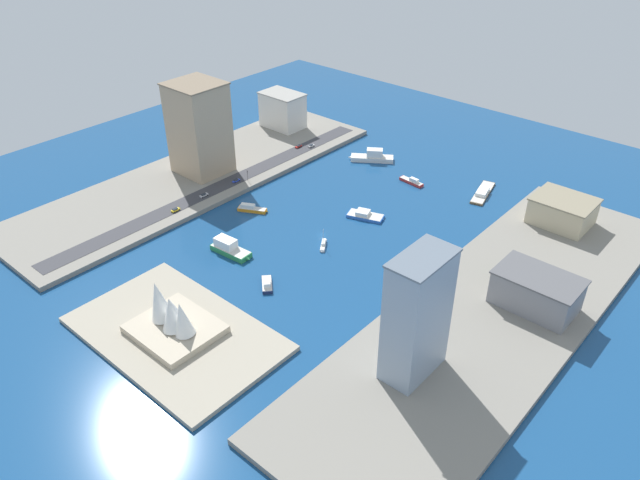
{
  "coord_description": "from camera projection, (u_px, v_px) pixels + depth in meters",
  "views": [
    {
      "loc": [
        -175.29,
        201.62,
        168.15
      ],
      "look_at": [
        -5.58,
        7.69,
        2.9
      ],
      "focal_mm": 34.39,
      "sensor_mm": 36.0,
      "label": 1
    }
  ],
  "objects": [
    {
      "name": "quay_east",
      "position": [
        199.0,
        176.0,
        369.21
      ],
      "size": [
        70.0,
        240.0,
        2.64
      ],
      "primitive_type": "cube",
      "color": "gray",
      "rests_on": "ground_plane"
    },
    {
      "name": "patrol_launch_navy",
      "position": [
        267.0,
        284.0,
        277.85
      ],
      "size": [
        12.24,
        11.72,
        3.95
      ],
      "color": "#1E284C",
      "rests_on": "ground_plane"
    },
    {
      "name": "quay_west",
      "position": [
        495.0,
        313.0,
        260.69
      ],
      "size": [
        70.0,
        240.0,
        2.64
      ],
      "primitive_type": "cube",
      "color": "gray",
      "rests_on": "ground_plane"
    },
    {
      "name": "ferry_white_commuter",
      "position": [
        372.0,
        157.0,
        389.42
      ],
      "size": [
        26.63,
        21.71,
        7.77
      ],
      "color": "silver",
      "rests_on": "ground_plane"
    },
    {
      "name": "hatchback_blue",
      "position": [
        236.0,
        180.0,
        359.53
      ],
      "size": [
        1.92,
        4.86,
        1.52
      ],
      "color": "black",
      "rests_on": "road_strip"
    },
    {
      "name": "barge_flat_brown",
      "position": [
        483.0,
        192.0,
        352.12
      ],
      "size": [
        13.99,
        30.67,
        3.23
      ],
      "color": "brown",
      "rests_on": "ground_plane"
    },
    {
      "name": "van_white",
      "position": [
        311.0,
        146.0,
        401.54
      ],
      "size": [
        2.09,
        4.65,
        1.64
      ],
      "color": "black",
      "rests_on": "road_strip"
    },
    {
      "name": "park_tree_cluster",
      "position": [
        507.0,
        272.0,
        271.93
      ],
      "size": [
        11.79,
        12.17,
        9.89
      ],
      "color": "brown",
      "rests_on": "quay_west"
    },
    {
      "name": "apartment_midrise_tan",
      "position": [
        199.0,
        128.0,
        358.6
      ],
      "size": [
        29.98,
        28.42,
        54.24
      ],
      "color": "tan",
      "rests_on": "quay_east"
    },
    {
      "name": "peninsula_point",
      "position": [
        176.0,
        333.0,
        250.05
      ],
      "size": [
        88.09,
        54.16,
        2.0
      ],
      "primitive_type": "cube",
      "color": "#A89E89",
      "rests_on": "ground_plane"
    },
    {
      "name": "hotel_broad_white",
      "position": [
        283.0,
        110.0,
        425.11
      ],
      "size": [
        29.32,
        20.05,
        24.16
      ],
      "color": "silver",
      "rests_on": "quay_east"
    },
    {
      "name": "catamaran_blue",
      "position": [
        365.0,
        215.0,
        329.97
      ],
      "size": [
        21.0,
        14.15,
        3.8
      ],
      "color": "blue",
      "rests_on": "ground_plane"
    },
    {
      "name": "sedan_silver",
      "position": [
        204.0,
        195.0,
        344.34
      ],
      "size": [
        2.05,
        5.17,
        1.6
      ],
      "color": "black",
      "rests_on": "road_strip"
    },
    {
      "name": "road_strip",
      "position": [
        223.0,
        185.0,
        356.48
      ],
      "size": [
        11.27,
        228.0,
        0.15
      ],
      "primitive_type": "cube",
      "color": "#38383D",
      "rests_on": "quay_east"
    },
    {
      "name": "tower_tall_glass",
      "position": [
        417.0,
        316.0,
        217.11
      ],
      "size": [
        14.67,
        26.19,
        51.05
      ],
      "color": "#8C9EB2",
      "rests_on": "quay_west"
    },
    {
      "name": "tugboat_red",
      "position": [
        412.0,
        181.0,
        363.6
      ],
      "size": [
        17.1,
        5.33,
        3.77
      ],
      "color": "red",
      "rests_on": "ground_plane"
    },
    {
      "name": "sailboat_small_white",
      "position": [
        323.0,
        245.0,
        305.76
      ],
      "size": [
        7.79,
        10.38,
        10.57
      ],
      "color": "white",
      "rests_on": "ground_plane"
    },
    {
      "name": "opera_landmark",
      "position": [
        172.0,
        318.0,
        246.39
      ],
      "size": [
        33.84,
        29.6,
        20.61
      ],
      "color": "#BCAD93",
      "rests_on": "peninsula_point"
    },
    {
      "name": "ferry_green_doubledeck",
      "position": [
        229.0,
        248.0,
        300.27
      ],
      "size": [
        23.6,
        9.35,
        7.24
      ],
      "color": "#2D8C4C",
      "rests_on": "ground_plane"
    },
    {
      "name": "warehouse_low_gray",
      "position": [
        536.0,
        291.0,
        258.41
      ],
      "size": [
        35.01,
        22.0,
        15.7
      ],
      "color": "gray",
      "rests_on": "quay_west"
    },
    {
      "name": "ground_plane",
      "position": [
        322.0,
        235.0,
        315.67
      ],
      "size": [
        440.0,
        440.0,
        0.0
      ],
      "primitive_type": "plane",
      "color": "navy"
    },
    {
      "name": "taxi_yellow_cab",
      "position": [
        175.0,
        210.0,
        330.4
      ],
      "size": [
        2.08,
        5.03,
        1.55
      ],
      "color": "black",
      "rests_on": "road_strip"
    },
    {
      "name": "pickup_red",
      "position": [
        298.0,
        146.0,
        400.86
      ],
      "size": [
        1.85,
        5.01,
        1.52
      ],
      "color": "black",
      "rests_on": "road_strip"
    },
    {
      "name": "office_block_beige",
      "position": [
        562.0,
        211.0,
        317.07
      ],
      "size": [
        30.03,
        25.1,
        14.18
      ],
      "color": "#C6B793",
      "rests_on": "quay_west"
    },
    {
      "name": "water_taxi_orange",
      "position": [
        251.0,
        209.0,
        335.51
      ],
      "size": [
        16.58,
        11.13,
        4.02
      ],
      "color": "orange",
      "rests_on": "ground_plane"
    },
    {
      "name": "traffic_light_waterfront",
      "position": [
        247.0,
        174.0,
        359.07
      ],
      "size": [
        0.36,
        0.36,
        6.5
      ],
      "color": "black",
      "rests_on": "quay_east"
    }
  ]
}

